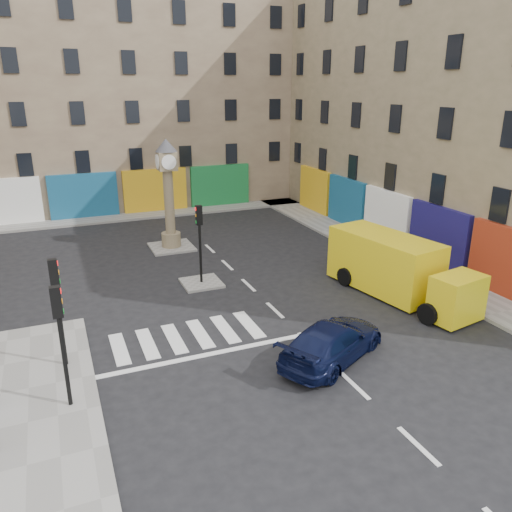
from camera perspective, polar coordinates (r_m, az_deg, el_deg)
ground at (r=17.92m, az=7.63°, el=-11.21°), size 120.00×120.00×0.00m
sidewalk_right at (r=30.02m, az=12.55°, el=1.29°), size 2.60×30.00×0.15m
sidewalk_far at (r=36.79m, az=-15.64°, el=4.28°), size 32.00×2.40×0.15m
island_near at (r=23.84m, az=-6.24°, el=-3.07°), size 1.80×1.80×0.12m
island_far at (r=29.32m, az=-9.61°, el=1.02°), size 2.40×2.40×0.12m
building_right at (r=32.77m, az=23.04°, el=15.86°), size 10.00×30.00×16.00m
building_far at (r=41.47m, az=-17.85°, el=17.48°), size 32.00×10.00×17.00m
traffic_light_left_near at (r=14.89m, az=-21.49°, el=-7.66°), size 0.28×0.22×3.70m
traffic_light_left_far at (r=17.09m, az=-21.80°, el=-4.24°), size 0.28×0.22×3.70m
traffic_light_island at (r=23.01m, az=-6.47°, el=2.78°), size 0.28×0.22×3.70m
clock_pillar at (r=28.45m, az=-10.00°, el=7.72°), size 1.20×1.20×6.10m
navy_sedan at (r=17.44m, az=8.72°, el=-9.62°), size 5.01×3.88×1.35m
yellow_van at (r=22.91m, az=15.70°, el=-1.31°), size 3.40×7.43×2.61m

